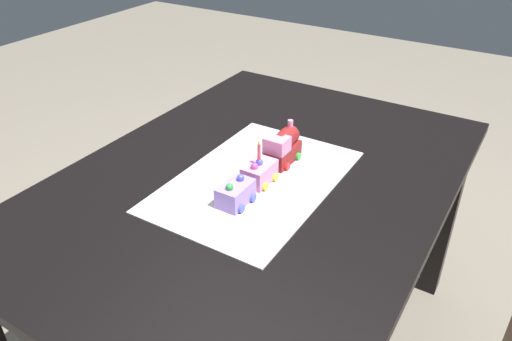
# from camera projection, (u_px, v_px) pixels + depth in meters

# --- Properties ---
(dining_table) EXTENTS (1.40, 1.00, 0.74)m
(dining_table) POSITION_uv_depth(u_px,v_px,m) (257.00, 207.00, 1.45)
(dining_table) COLOR black
(dining_table) RESTS_ON ground
(cake_board) EXTENTS (0.60, 0.40, 0.00)m
(cake_board) POSITION_uv_depth(u_px,v_px,m) (256.00, 180.00, 1.37)
(cake_board) COLOR silver
(cake_board) RESTS_ON dining_table
(cake_locomotive) EXTENTS (0.14, 0.08, 0.12)m
(cake_locomotive) POSITION_uv_depth(u_px,v_px,m) (282.00, 147.00, 1.43)
(cake_locomotive) COLOR maroon
(cake_locomotive) RESTS_ON cake_board
(cake_car_caboose_bubblegum) EXTENTS (0.10, 0.08, 0.07)m
(cake_car_caboose_bubblegum) POSITION_uv_depth(u_px,v_px,m) (259.00, 173.00, 1.35)
(cake_car_caboose_bubblegum) COLOR pink
(cake_car_caboose_bubblegum) RESTS_ON cake_board
(cake_car_flatbed_lavender) EXTENTS (0.10, 0.08, 0.07)m
(cake_car_flatbed_lavender) POSITION_uv_depth(u_px,v_px,m) (235.00, 193.00, 1.26)
(cake_car_flatbed_lavender) COLOR #AD84E0
(cake_car_flatbed_lavender) RESTS_ON cake_board
(birthday_candle) EXTENTS (0.01, 0.01, 0.06)m
(birthday_candle) POSITION_uv_depth(u_px,v_px,m) (259.00, 150.00, 1.31)
(birthday_candle) COLOR #F24C59
(birthday_candle) RESTS_ON cake_car_caboose_bubblegum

